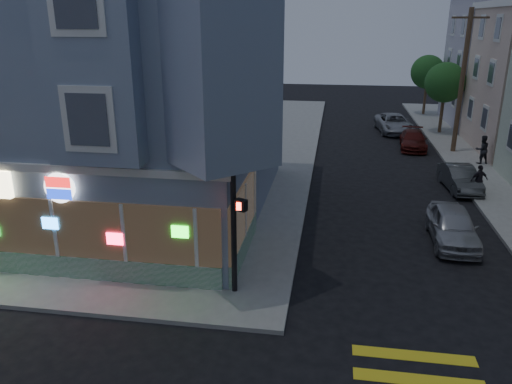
% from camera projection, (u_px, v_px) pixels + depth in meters
% --- Properties ---
extents(ground, '(120.00, 120.00, 0.00)m').
position_uv_depth(ground, '(158.00, 371.00, 12.64)').
color(ground, black).
rests_on(ground, ground).
extents(sidewalk_nw, '(33.00, 42.00, 0.15)m').
position_uv_depth(sidewalk_nw, '(88.00, 142.00, 36.08)').
color(sidewalk_nw, gray).
rests_on(sidewalk_nw, ground).
extents(corner_building, '(14.60, 14.60, 11.40)m').
position_uv_depth(corner_building, '(104.00, 83.00, 21.88)').
color(corner_building, gray).
rests_on(corner_building, sidewalk_nw).
extents(utility_pole, '(2.20, 0.30, 9.00)m').
position_uv_depth(utility_pole, '(462.00, 80.00, 31.68)').
color(utility_pole, '#4C3826').
rests_on(utility_pole, sidewalk_ne).
extents(street_tree_near, '(3.00, 3.00, 5.30)m').
position_uv_depth(street_tree_near, '(445.00, 83.00, 37.53)').
color(street_tree_near, '#4C3826').
rests_on(street_tree_near, sidewalk_ne).
extents(street_tree_far, '(3.00, 3.00, 5.30)m').
position_uv_depth(street_tree_far, '(428.00, 72.00, 45.00)').
color(street_tree_far, '#4C3826').
rests_on(street_tree_far, sidewalk_ne).
extents(pedestrian_a, '(0.99, 0.86, 1.72)m').
position_uv_depth(pedestrian_a, '(482.00, 150.00, 30.07)').
color(pedestrian_a, black).
rests_on(pedestrian_a, sidewalk_ne).
extents(pedestrian_b, '(0.97, 0.65, 1.53)m').
position_uv_depth(pedestrian_b, '(479.00, 180.00, 24.69)').
color(pedestrian_b, black).
rests_on(pedestrian_b, sidewalk_ne).
extents(parked_car_a, '(1.77, 4.22, 1.42)m').
position_uv_depth(parked_car_a, '(453.00, 226.00, 19.73)').
color(parked_car_a, '#A3A5AA').
rests_on(parked_car_a, ground).
extents(parked_car_b, '(1.69, 3.98, 1.28)m').
position_uv_depth(parked_car_b, '(460.00, 178.00, 25.89)').
color(parked_car_b, '#3D4043').
rests_on(parked_car_b, ground).
extents(parked_car_c, '(2.05, 4.34, 1.22)m').
position_uv_depth(parked_car_c, '(413.00, 140.00, 34.19)').
color(parked_car_c, '#4F1512').
rests_on(parked_car_c, ground).
extents(parked_car_d, '(2.92, 5.36, 1.43)m').
position_uv_depth(parked_car_d, '(394.00, 123.00, 39.12)').
color(parked_car_d, '#94989E').
rests_on(parked_car_d, ground).
extents(traffic_signal, '(0.71, 0.62, 5.53)m').
position_uv_depth(traffic_signal, '(233.00, 182.00, 14.78)').
color(traffic_signal, black).
rests_on(traffic_signal, sidewalk_nw).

